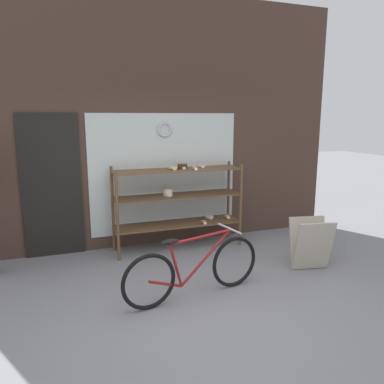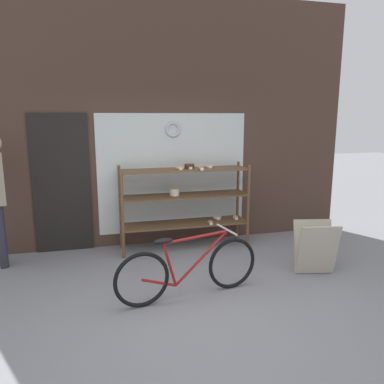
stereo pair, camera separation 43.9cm
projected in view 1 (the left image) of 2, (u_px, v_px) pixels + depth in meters
ground_plane at (211, 314)px, 3.94m from camera, size 30.00×30.00×0.00m
storefront_facade at (149, 126)px, 5.83m from camera, size 6.33×0.13×3.89m
display_case at (179, 197)px, 5.80m from camera, size 1.99×0.50×1.33m
bicycle at (194, 269)px, 4.26m from camera, size 1.74×0.48×0.76m
sandwich_board at (311, 244)px, 5.05m from camera, size 0.57×0.47×0.69m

